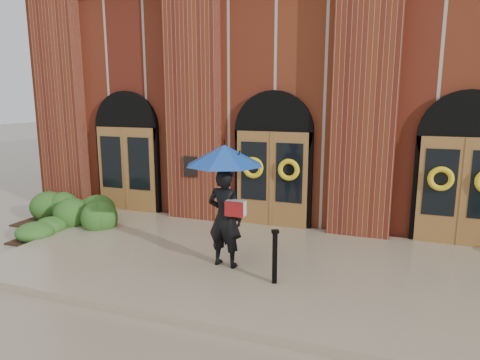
% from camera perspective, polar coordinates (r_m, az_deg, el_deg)
% --- Properties ---
extents(ground, '(90.00, 90.00, 0.00)m').
position_cam_1_polar(ground, '(9.19, -0.62, -11.57)').
color(ground, gray).
rests_on(ground, ground).
extents(landing, '(10.00, 5.30, 0.15)m').
position_cam_1_polar(landing, '(9.29, -0.29, -10.81)').
color(landing, gray).
rests_on(landing, ground).
extents(church_building, '(16.20, 12.53, 7.00)m').
position_cam_1_polar(church_building, '(16.98, 10.07, 10.79)').
color(church_building, maroon).
rests_on(church_building, ground).
extents(man_with_umbrella, '(1.70, 1.70, 2.47)m').
position_cam_1_polar(man_with_umbrella, '(8.40, -2.04, -0.30)').
color(man_with_umbrella, black).
rests_on(man_with_umbrella, landing).
extents(metal_post, '(0.18, 0.18, 1.01)m').
position_cam_1_polar(metal_post, '(7.95, 4.65, -10.01)').
color(metal_post, black).
rests_on(metal_post, landing).
extents(hedge_wall_left, '(3.14, 1.26, 0.81)m').
position_cam_1_polar(hedge_wall_left, '(12.73, -20.96, -3.94)').
color(hedge_wall_left, '#29521B').
rests_on(hedge_wall_left, ground).
extents(hedge_front_left, '(1.24, 1.07, 0.44)m').
position_cam_1_polar(hedge_front_left, '(11.81, -24.60, -6.28)').
color(hedge_front_left, '#2C591E').
rests_on(hedge_front_left, ground).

